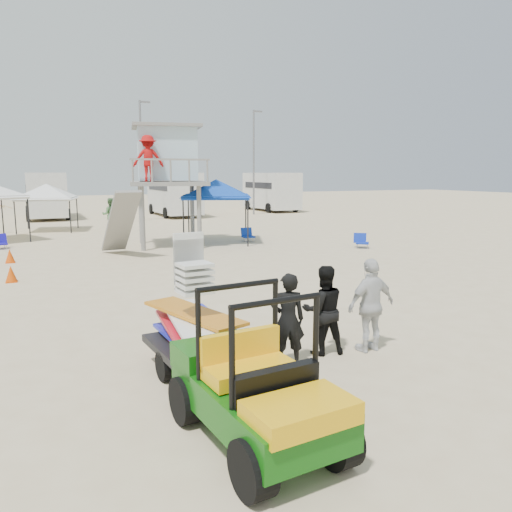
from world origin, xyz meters
name	(u,v)px	position (x,y,z in m)	size (l,w,h in m)	color
ground	(301,354)	(0.00, 0.00, 0.00)	(140.00, 140.00, 0.00)	beige
utility_cart	(256,376)	(-1.97, -2.38, 0.86)	(1.41, 2.53, 1.85)	#0E510C
surf_trailer	(195,325)	(-1.97, -0.05, 0.82)	(1.38, 2.33, 2.01)	black
man_left	(288,320)	(-0.45, -0.35, 0.79)	(0.58, 0.38, 1.59)	black
man_mid	(323,310)	(0.40, -0.10, 0.80)	(0.78, 0.61, 1.60)	black
man_right	(371,305)	(1.25, -0.35, 0.85)	(1.00, 0.42, 1.71)	silver
lifeguard_tower	(164,159)	(1.33, 14.39, 3.84)	(3.75, 3.75, 5.15)	gray
canopy_blue	(216,182)	(3.72, 14.44, 2.79)	(3.86, 3.86, 3.34)	black
canopy_white_c	(46,186)	(-3.23, 22.83, 2.48)	(3.48, 3.48, 3.03)	black
cone_near	(11,274)	(-4.84, 8.84, 0.25)	(0.34, 0.34, 0.50)	#D64606
cone_far	(10,256)	(-4.95, 12.48, 0.25)	(0.34, 0.34, 0.50)	#E14707
beach_chair_a	(0,242)	(-5.44, 16.43, 0.31)	(0.64, 0.69, 0.64)	#170FA6
beach_chair_b	(247,235)	(5.21, 14.25, 0.31)	(0.55, 0.59, 0.64)	#0E309E
beach_chair_c	(361,241)	(8.83, 10.22, 0.31)	(0.73, 0.84, 0.64)	#0F2AA6
rv_mid_left	(45,193)	(-3.00, 31.49, 1.80)	(2.65, 6.50, 3.25)	silver
rv_mid_right	(174,192)	(6.00, 29.99, 1.80)	(2.64, 7.00, 3.25)	silver
rv_far_right	(271,190)	(15.00, 31.49, 1.80)	(2.64, 6.60, 3.25)	silver
light_pole_left	(142,161)	(3.00, 27.00, 4.00)	(0.14, 0.14, 8.00)	slate
light_pole_right	(254,163)	(12.00, 28.50, 4.00)	(0.14, 0.14, 8.00)	slate
distant_beachgoers	(70,218)	(-2.25, 20.28, 0.92)	(16.12, 15.13, 1.86)	#373EA6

